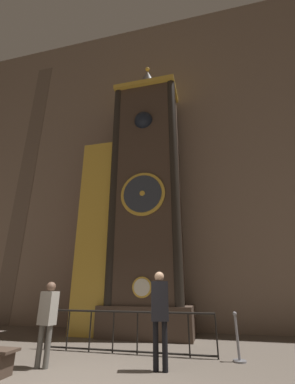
{
  "coord_description": "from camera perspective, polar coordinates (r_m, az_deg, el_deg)",
  "views": [
    {
      "loc": [
        2.23,
        -4.17,
        1.49
      ],
      "look_at": [
        0.04,
        4.84,
        4.94
      ],
      "focal_mm": 24.0,
      "sensor_mm": 36.0,
      "label": 1
    }
  ],
  "objects": [
    {
      "name": "visitor_near",
      "position": [
        6.28,
        -21.32,
        -24.03
      ],
      "size": [
        0.38,
        0.3,
        1.6
      ],
      "rotation": [
        0.0,
        0.0,
        -0.26
      ],
      "color": "#58554F",
      "rests_on": "ground_plane"
    },
    {
      "name": "stanchion_post",
      "position": [
        6.75,
        19.48,
        -29.44
      ],
      "size": [
        0.28,
        0.28,
        0.98
      ],
      "color": "gray",
      "rests_on": "ground_plane"
    },
    {
      "name": "cathedral_back_wall",
      "position": [
        12.29,
        0.87,
        10.06
      ],
      "size": [
        24.0,
        0.32,
        15.46
      ],
      "color": "#7A6656",
      "rests_on": "ground_plane"
    },
    {
      "name": "railing_fence",
      "position": [
        7.15,
        -4.97,
        -28.11
      ],
      "size": [
        4.37,
        0.05,
        0.94
      ],
      "color": "black",
      "rests_on": "ground_plane"
    },
    {
      "name": "visitor_far",
      "position": [
        5.7,
        2.73,
        -24.51
      ],
      "size": [
        0.38,
        0.3,
        1.8
      ],
      "rotation": [
        0.0,
        0.0,
        0.25
      ],
      "color": "black",
      "rests_on": "ground_plane"
    },
    {
      "name": "clock_tower",
      "position": [
        9.88,
        -2.38,
        -1.49
      ],
      "size": [
        4.04,
        1.82,
        11.2
      ],
      "color": "#423328",
      "rests_on": "ground_plane"
    }
  ]
}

